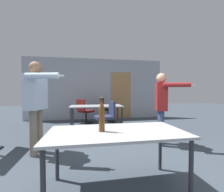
% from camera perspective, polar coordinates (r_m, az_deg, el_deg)
% --- Properties ---
extents(back_wall, '(5.94, 0.12, 2.62)m').
position_cam_1_polar(back_wall, '(6.60, -5.81, 2.62)').
color(back_wall, '#A3A8B2').
rests_on(back_wall, ground_plane).
extents(conference_table_near, '(1.63, 0.80, 0.73)m').
position_cam_1_polar(conference_table_near, '(1.89, 1.76, -15.17)').
color(conference_table_near, '#A8A8AD').
rests_on(conference_table_near, ground_plane).
extents(conference_table_far, '(1.72, 0.81, 0.73)m').
position_cam_1_polar(conference_table_far, '(5.05, -5.96, -4.41)').
color(conference_table_far, '#A8A8AD').
rests_on(conference_table_far, ground_plane).
extents(person_near_casual, '(0.68, 0.72, 1.61)m').
position_cam_1_polar(person_near_casual, '(3.55, 18.41, -1.98)').
color(person_near_casual, '#3D4C75').
rests_on(person_near_casual, ground_plane).
extents(person_left_plaid, '(0.76, 0.79, 1.78)m').
position_cam_1_polar(person_left_plaid, '(3.21, -26.81, -0.80)').
color(person_left_plaid, slate).
rests_on(person_left_plaid, ground_plane).
extents(office_chair_near_pushed, '(0.58, 0.53, 0.93)m').
position_cam_1_polar(office_chair_near_pushed, '(4.34, -2.34, -8.48)').
color(office_chair_near_pushed, black).
rests_on(office_chair_near_pushed, ground_plane).
extents(office_chair_far_right, '(0.64, 0.59, 0.95)m').
position_cam_1_polar(office_chair_far_right, '(5.96, -2.08, -5.51)').
color(office_chair_far_right, black).
rests_on(office_chair_far_right, ground_plane).
extents(office_chair_side_rolled, '(0.69, 0.68, 0.91)m').
position_cam_1_polar(office_chair_side_rolled, '(5.78, -10.42, -6.05)').
color(office_chair_side_rolled, black).
rests_on(office_chair_side_rolled, ground_plane).
extents(beer_bottle, '(0.07, 0.07, 0.41)m').
position_cam_1_polar(beer_bottle, '(1.80, -3.89, -7.37)').
color(beer_bottle, '#563314').
rests_on(beer_bottle, conference_table_near).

